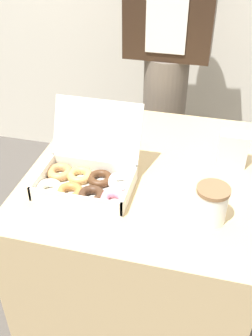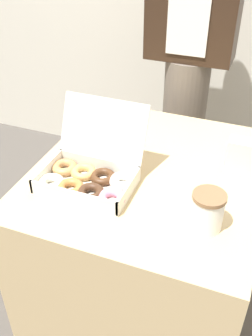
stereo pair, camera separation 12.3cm
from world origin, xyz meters
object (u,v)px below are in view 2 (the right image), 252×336
coffee_cup (207,211)px  napkin_holder (242,157)px  person_customer (190,54)px  donut_box (89,175)px

coffee_cup → napkin_holder: size_ratio=0.96×
coffee_cup → napkin_holder: 0.33m
coffee_cup → person_customer: (-0.29, 0.91, 0.13)m
napkin_holder → person_customer: size_ratio=0.08×
donut_box → person_customer: person_customer is taller
coffee_cup → person_customer: person_customer is taller
coffee_cup → person_customer: bearing=107.6°
napkin_holder → person_customer: person_customer is taller
napkin_holder → donut_box: bearing=-150.8°
donut_box → napkin_holder: 0.53m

